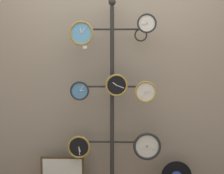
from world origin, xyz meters
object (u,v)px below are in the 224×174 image
object	(u,v)px
display_stand	(112,124)
clock_top_right	(147,23)
clock_middle_left	(80,91)
picture_frame	(62,173)
clock_bottom_left	(79,147)
clock_top_left	(81,33)
clock_middle_right	(146,92)
clock_bottom_right	(147,146)
clock_middle_center	(117,85)

from	to	relation	value
display_stand	clock_top_right	world-z (taller)	display_stand
clock_middle_left	picture_frame	world-z (taller)	clock_middle_left
display_stand	clock_middle_left	xyz separation A→B (m)	(-0.32, -0.09, 0.35)
display_stand	clock_middle_left	world-z (taller)	display_stand
clock_top_right	clock_bottom_left	world-z (taller)	clock_top_right
clock_bottom_left	clock_top_left	bearing A→B (deg)	-25.36
clock_top_left	clock_middle_right	bearing A→B (deg)	-0.09
clock_middle_right	display_stand	bearing A→B (deg)	164.11
clock_top_left	picture_frame	size ratio (longest dim) A/B	0.53
clock_middle_left	clock_bottom_right	bearing A→B (deg)	0.53
clock_top_left	clock_middle_center	world-z (taller)	clock_top_left
clock_middle_right	clock_bottom_left	world-z (taller)	clock_middle_right
clock_middle_center	picture_frame	xyz separation A→B (m)	(-0.57, 0.05, -0.93)
clock_middle_right	clock_bottom_right	bearing A→B (deg)	36.11
clock_middle_right	picture_frame	xyz separation A→B (m)	(-0.86, 0.07, -0.87)
display_stand	clock_middle_center	size ratio (longest dim) A/B	9.00
clock_bottom_left	picture_frame	distance (m)	0.35
clock_top_left	clock_middle_left	world-z (taller)	clock_top_left
display_stand	clock_bottom_left	distance (m)	0.41
clock_middle_center	picture_frame	bearing A→B (deg)	174.48
clock_middle_right	clock_bottom_right	xyz separation A→B (m)	(0.02, 0.02, -0.56)
clock_middle_right	clock_bottom_left	bearing A→B (deg)	178.38
clock_top_right	clock_middle_left	distance (m)	0.94
clock_bottom_right	clock_top_left	bearing A→B (deg)	-178.67
clock_top_right	clock_middle_left	size ratio (longest dim) A/B	0.99
clock_middle_right	picture_frame	bearing A→B (deg)	175.32
picture_frame	clock_top_left	bearing A→B (deg)	-17.37
display_stand	clock_middle_right	size ratio (longest dim) A/B	9.13
clock_middle_center	clock_middle_right	xyz separation A→B (m)	(0.29, -0.02, -0.06)
clock_middle_right	clock_top_left	bearing A→B (deg)	179.91
clock_middle_left	clock_middle_right	world-z (taller)	clock_middle_right
display_stand	clock_top_left	world-z (taller)	display_stand
display_stand	clock_bottom_right	size ratio (longest dim) A/B	7.12
clock_middle_left	clock_bottom_left	size ratio (longest dim) A/B	0.82
clock_bottom_left	clock_bottom_right	bearing A→B (deg)	-0.23
clock_middle_left	clock_bottom_right	xyz separation A→B (m)	(0.68, 0.01, -0.57)
clock_top_left	clock_bottom_right	distance (m)	1.32
display_stand	clock_top_left	bearing A→B (deg)	-162.49
clock_middle_left	clock_middle_right	distance (m)	0.66
clock_top_right	clock_middle_left	bearing A→B (deg)	179.35
clock_bottom_left	clock_middle_center	bearing A→B (deg)	-0.56
clock_top_right	clock_middle_center	xyz separation A→B (m)	(-0.29, 0.01, -0.61)
clock_middle_left	picture_frame	xyz separation A→B (m)	(-0.20, 0.06, -0.87)
clock_middle_center	clock_bottom_left	bearing A→B (deg)	179.44
picture_frame	display_stand	bearing A→B (deg)	2.79
display_stand	picture_frame	distance (m)	0.74
clock_top_left	clock_middle_center	bearing A→B (deg)	2.38
clock_middle_center	clock_top_left	bearing A→B (deg)	-177.62
clock_top_left	picture_frame	world-z (taller)	clock_top_left
clock_top_right	picture_frame	xyz separation A→B (m)	(-0.86, 0.07, -1.54)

